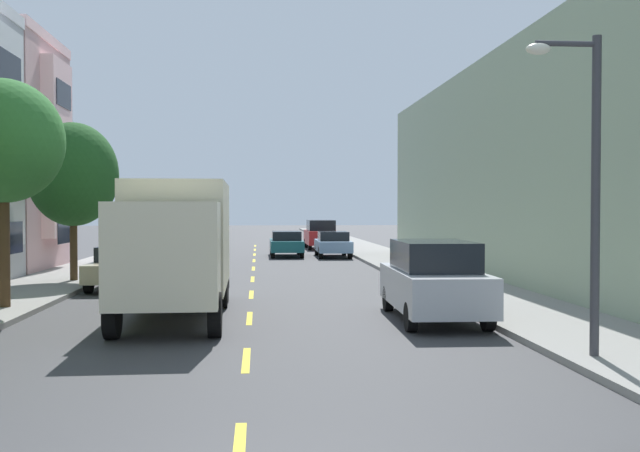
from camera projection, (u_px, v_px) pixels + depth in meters
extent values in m
plane|color=#38383A|center=(254.00, 264.00, 36.10)|extent=(160.00, 160.00, 0.00)
cube|color=gray|center=(98.00, 266.00, 33.51)|extent=(3.20, 120.00, 0.14)
cube|color=gray|center=(404.00, 264.00, 34.70)|extent=(3.20, 120.00, 0.14)
cube|color=yellow|center=(239.00, 451.00, 8.21)|extent=(0.14, 2.20, 0.01)
cube|color=yellow|center=(246.00, 360.00, 13.19)|extent=(0.14, 2.20, 0.01)
cube|color=yellow|center=(249.00, 318.00, 18.17)|extent=(0.14, 2.20, 0.01)
cube|color=yellow|center=(251.00, 294.00, 23.15)|extent=(0.14, 2.20, 0.01)
cube|color=yellow|center=(253.00, 279.00, 28.13)|extent=(0.14, 2.20, 0.01)
cube|color=yellow|center=(253.00, 268.00, 33.11)|extent=(0.14, 2.20, 0.01)
cube|color=yellow|center=(254.00, 261.00, 38.09)|extent=(0.14, 2.20, 0.01)
cube|color=yellow|center=(254.00, 254.00, 43.07)|extent=(0.14, 2.20, 0.01)
cube|color=yellow|center=(255.00, 250.00, 48.05)|extent=(0.14, 2.20, 0.01)
cube|color=yellow|center=(255.00, 246.00, 53.04)|extent=(0.14, 2.20, 0.01)
cube|color=silver|center=(1.00, 137.00, 24.76)|extent=(0.55, 3.03, 7.44)
cube|color=#1E232D|center=(11.00, 238.00, 24.87)|extent=(0.04, 2.30, 1.10)
cube|color=#1E232D|center=(11.00, 154.00, 24.80)|extent=(0.04, 2.30, 1.10)
cube|color=#1E232D|center=(10.00, 69.00, 24.73)|extent=(0.04, 2.30, 1.10)
cube|color=#FECACA|center=(44.00, 39.00, 31.51)|extent=(0.60, 6.74, 0.44)
cube|color=#FECACA|center=(57.00, 149.00, 31.67)|extent=(0.55, 3.03, 7.62)
cube|color=#1E232D|center=(65.00, 231.00, 31.78)|extent=(0.04, 2.30, 1.10)
cube|color=#1E232D|center=(65.00, 163.00, 31.71)|extent=(0.04, 2.30, 1.10)
cube|color=#1E232D|center=(64.00, 95.00, 31.64)|extent=(0.04, 2.30, 1.10)
cube|color=#99AD8E|center=(622.00, 168.00, 27.19)|extent=(10.00, 36.00, 8.45)
cylinder|color=#47331E|center=(5.00, 247.00, 19.18)|extent=(0.27, 0.27, 3.13)
ellipsoid|color=#2D6B2D|center=(3.00, 141.00, 19.11)|extent=(3.11, 3.11, 3.24)
cylinder|color=#47331E|center=(74.00, 247.00, 26.36)|extent=(0.26, 0.26, 2.41)
ellipsoid|color=#1E4C1E|center=(73.00, 174.00, 26.30)|extent=(3.20, 3.20, 3.72)
cylinder|color=#38383D|center=(596.00, 196.00, 12.81)|extent=(0.16, 0.16, 5.59)
cylinder|color=#38383D|center=(566.00, 44.00, 12.70)|extent=(1.10, 0.10, 0.10)
ellipsoid|color=silver|center=(538.00, 49.00, 12.66)|extent=(0.44, 0.28, 0.20)
cube|color=beige|center=(181.00, 235.00, 19.36)|extent=(2.49, 5.75, 2.74)
cube|color=beige|center=(164.00, 254.00, 15.38)|extent=(2.33, 1.93, 2.20)
cube|color=black|center=(159.00, 233.00, 14.48)|extent=(2.02, 0.11, 0.97)
cube|color=black|center=(189.00, 284.00, 22.16)|extent=(2.40, 0.20, 0.24)
cylinder|color=black|center=(112.00, 316.00, 15.26)|extent=(0.29, 0.96, 0.96)
cylinder|color=black|center=(215.00, 315.00, 15.47)|extent=(0.29, 0.96, 0.96)
cylinder|color=black|center=(149.00, 287.00, 20.94)|extent=(0.29, 0.96, 0.96)
cylinder|color=black|center=(224.00, 286.00, 21.15)|extent=(0.29, 0.96, 0.96)
cylinder|color=black|center=(143.00, 291.00, 19.85)|extent=(0.29, 0.96, 0.96)
cylinder|color=black|center=(222.00, 290.00, 20.06)|extent=(0.29, 0.96, 0.96)
cube|color=#B2B5BA|center=(434.00, 288.00, 17.84)|extent=(2.06, 4.85, 0.90)
cube|color=black|center=(434.00, 255.00, 17.82)|extent=(1.78, 2.82, 0.70)
cylinder|color=black|center=(453.00, 298.00, 19.53)|extent=(0.24, 0.67, 0.66)
cylinder|color=black|center=(388.00, 299.00, 19.42)|extent=(0.24, 0.67, 0.66)
cylinder|color=black|center=(488.00, 316.00, 16.27)|extent=(0.24, 0.67, 0.66)
cylinder|color=black|center=(411.00, 317.00, 16.17)|extent=(0.24, 0.67, 0.66)
cube|color=tan|center=(123.00, 270.00, 25.01)|extent=(1.89, 4.54, 0.60)
cube|color=black|center=(125.00, 253.00, 25.22)|extent=(1.63, 2.19, 0.50)
cylinder|color=black|center=(89.00, 283.00, 23.44)|extent=(0.23, 0.66, 0.66)
cylinder|color=black|center=(139.00, 283.00, 23.54)|extent=(0.23, 0.66, 0.66)
cylinder|color=black|center=(110.00, 274.00, 26.49)|extent=(0.23, 0.66, 0.66)
cylinder|color=black|center=(154.00, 274.00, 26.59)|extent=(0.23, 0.66, 0.66)
cube|color=#7A9EC6|center=(333.00, 246.00, 40.95)|extent=(1.85, 4.52, 0.60)
cube|color=black|center=(333.00, 236.00, 40.71)|extent=(1.61, 2.18, 0.50)
cylinder|color=black|center=(344.00, 249.00, 42.54)|extent=(0.23, 0.66, 0.66)
cylinder|color=black|center=(317.00, 250.00, 42.42)|extent=(0.23, 0.66, 0.66)
cylinder|color=black|center=(350.00, 253.00, 39.49)|extent=(0.23, 0.66, 0.66)
cylinder|color=black|center=(321.00, 253.00, 39.37)|extent=(0.23, 0.66, 0.66)
cube|color=#AD1E1E|center=(321.00, 237.00, 49.09)|extent=(2.00, 4.82, 0.90)
cube|color=black|center=(321.00, 225.00, 49.07)|extent=(1.75, 2.80, 0.70)
cylinder|color=black|center=(331.00, 243.00, 50.81)|extent=(0.23, 0.66, 0.66)
cylinder|color=black|center=(306.00, 243.00, 50.65)|extent=(0.23, 0.66, 0.66)
cylinder|color=black|center=(336.00, 245.00, 47.56)|extent=(0.23, 0.66, 0.66)
cylinder|color=black|center=(310.00, 245.00, 47.40)|extent=(0.23, 0.66, 0.66)
cube|color=navy|center=(166.00, 251.00, 35.61)|extent=(1.90, 4.73, 0.62)
cube|color=black|center=(167.00, 239.00, 35.97)|extent=(1.65, 2.85, 0.55)
cylinder|color=black|center=(144.00, 260.00, 33.97)|extent=(0.23, 0.66, 0.66)
cylinder|color=black|center=(179.00, 260.00, 34.08)|extent=(0.23, 0.66, 0.66)
cylinder|color=black|center=(155.00, 255.00, 37.16)|extent=(0.23, 0.66, 0.66)
cylinder|color=black|center=(187.00, 255.00, 37.27)|extent=(0.23, 0.66, 0.66)
cube|color=black|center=(189.00, 240.00, 48.04)|extent=(1.76, 4.01, 0.62)
cube|color=black|center=(189.00, 231.00, 48.51)|extent=(1.54, 1.69, 0.55)
cylinder|color=black|center=(175.00, 246.00, 46.63)|extent=(0.22, 0.66, 0.66)
cylinder|color=black|center=(199.00, 246.00, 46.75)|extent=(0.22, 0.66, 0.66)
cylinder|color=black|center=(179.00, 244.00, 49.34)|extent=(0.22, 0.66, 0.66)
cylinder|color=black|center=(202.00, 244.00, 49.46)|extent=(0.22, 0.66, 0.66)
cube|color=#195B60|center=(286.00, 245.00, 41.41)|extent=(1.80, 4.50, 0.60)
cube|color=black|center=(286.00, 236.00, 41.17)|extent=(1.58, 2.16, 0.50)
cylinder|color=black|center=(299.00, 249.00, 43.00)|extent=(0.22, 0.66, 0.66)
cylinder|color=black|center=(272.00, 249.00, 42.87)|extent=(0.22, 0.66, 0.66)
cylinder|color=black|center=(302.00, 252.00, 39.96)|extent=(0.22, 0.66, 0.66)
cylinder|color=black|center=(273.00, 252.00, 39.82)|extent=(0.22, 0.66, 0.66)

